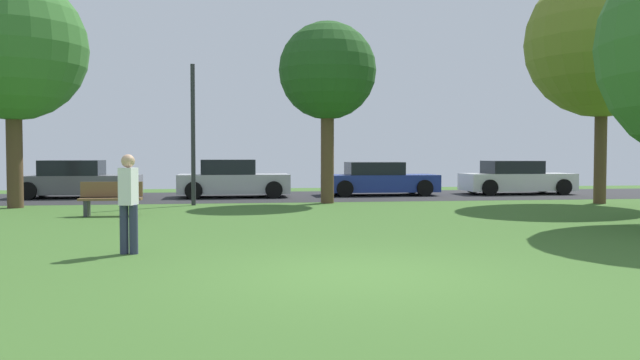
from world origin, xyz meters
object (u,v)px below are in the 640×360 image
(person_walking, at_px, (128,199))
(park_bench, at_px, (111,198))
(oak_tree_right, at_px, (12,48))
(maple_tree_near, at_px, (327,72))
(parked_car_grey, at_px, (77,181))
(birch_tree_lone, at_px, (602,42))
(street_lamp_post, at_px, (193,135))
(parked_car_silver, at_px, (233,180))
(parked_car_white, at_px, (516,179))
(parked_car_blue, at_px, (378,180))

(person_walking, height_order, park_bench, person_walking)
(oak_tree_right, distance_m, park_bench, 6.29)
(oak_tree_right, height_order, person_walking, oak_tree_right)
(maple_tree_near, height_order, parked_car_grey, maple_tree_near)
(birch_tree_lone, relative_size, street_lamp_post, 1.74)
(park_bench, distance_m, street_lamp_post, 4.20)
(parked_car_grey, height_order, park_bench, parked_car_grey)
(birch_tree_lone, xyz_separation_m, parked_car_silver, (-12.05, 4.89, -4.67))
(parked_car_grey, xyz_separation_m, street_lamp_post, (4.51, -4.19, 1.61))
(parked_car_white, bearing_deg, person_walking, -133.79)
(person_walking, bearing_deg, birch_tree_lone, -44.03)
(birch_tree_lone, bearing_deg, parked_car_white, 95.64)
(birch_tree_lone, bearing_deg, parked_car_silver, 157.92)
(parked_car_grey, bearing_deg, street_lamp_post, -42.83)
(parked_car_white, relative_size, park_bench, 2.78)
(parked_car_blue, bearing_deg, person_walking, -118.39)
(parked_car_silver, distance_m, street_lamp_post, 4.22)
(maple_tree_near, relative_size, parked_car_silver, 1.45)
(maple_tree_near, distance_m, parked_car_grey, 10.41)
(parked_car_grey, xyz_separation_m, park_bench, (2.54, -7.44, -0.18))
(parked_car_grey, relative_size, park_bench, 2.78)
(maple_tree_near, height_order, street_lamp_post, maple_tree_near)
(maple_tree_near, distance_m, parked_car_white, 9.91)
(parked_car_white, relative_size, street_lamp_post, 0.99)
(person_walking, distance_m, parked_car_silver, 13.74)
(birch_tree_lone, height_order, park_bench, birch_tree_lone)
(oak_tree_right, xyz_separation_m, person_walking, (4.83, -9.72, -3.94))
(person_walking, height_order, parked_car_grey, person_walking)
(oak_tree_right, bearing_deg, person_walking, -63.58)
(parked_car_grey, bearing_deg, birch_tree_lone, -16.78)
(person_walking, distance_m, parked_car_grey, 14.68)
(birch_tree_lone, xyz_separation_m, street_lamp_post, (-13.31, 1.19, -3.07))
(parked_car_silver, distance_m, parked_car_blue, 5.78)
(birch_tree_lone, relative_size, person_walking, 4.79)
(birch_tree_lone, bearing_deg, park_bench, -172.31)
(park_bench, height_order, street_lamp_post, street_lamp_post)
(birch_tree_lone, bearing_deg, person_walking, -147.65)
(maple_tree_near, distance_m, parked_car_blue, 5.91)
(parked_car_grey, bearing_deg, oak_tree_right, -100.44)
(birch_tree_lone, relative_size, parked_car_silver, 1.88)
(parked_car_silver, xyz_separation_m, parked_car_white, (11.54, 0.24, -0.02))
(person_walking, xyz_separation_m, parked_car_white, (13.30, 13.87, -0.27))
(oak_tree_right, xyz_separation_m, parked_car_silver, (6.59, 3.91, -4.18))
(birch_tree_lone, distance_m, oak_tree_right, 18.66)
(oak_tree_right, distance_m, parked_car_blue, 13.72)
(oak_tree_right, height_order, parked_car_white, oak_tree_right)
(birch_tree_lone, bearing_deg, maple_tree_near, 170.72)
(parked_car_blue, relative_size, parked_car_white, 1.01)
(park_bench, bearing_deg, street_lamp_post, -121.23)
(birch_tree_lone, xyz_separation_m, parked_car_blue, (-6.28, 5.18, -4.71))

